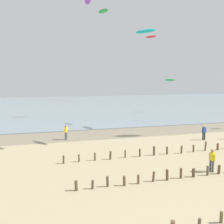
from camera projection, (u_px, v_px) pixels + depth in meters
name	position (u px, v px, depth m)	size (l,w,h in m)	color
wet_sand_strip	(87.00, 135.00, 31.38)	(120.00, 5.80, 0.01)	gray
sea	(62.00, 105.00, 67.58)	(160.00, 70.00, 0.10)	#7F939E
groyne_mid	(194.00, 173.00, 17.78)	(16.85, 0.34, 0.77)	brown
groyne_far	(195.00, 148.00, 24.04)	(23.24, 0.33, 0.91)	brown
person_nearest_camera	(204.00, 132.00, 28.73)	(0.57, 0.23, 1.71)	#232328
person_mid_beach	(212.00, 160.00, 18.76)	(0.30, 0.56, 1.71)	#4C4C56
person_right_flank	(66.00, 132.00, 28.86)	(0.38, 0.49, 1.71)	#4C4C56
kite_aloft_4	(151.00, 37.00, 37.58)	(1.96, 0.63, 0.31)	red
kite_aloft_5	(146.00, 31.00, 26.39)	(2.46, 0.79, 0.39)	#19B2B7
kite_aloft_6	(170.00, 80.00, 51.80)	(2.41, 0.77, 0.39)	green
kite_aloft_9	(103.00, 11.00, 32.86)	(2.14, 0.69, 0.34)	green
kite_aloft_11	(88.00, 1.00, 37.90)	(2.86, 0.91, 0.46)	purple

